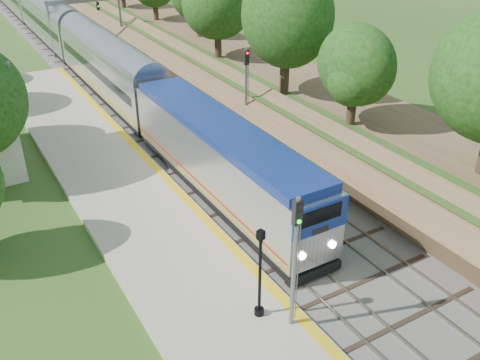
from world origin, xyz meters
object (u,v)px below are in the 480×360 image
signal_gantry (85,11)px  signal_farside (246,83)px  lamppost_far (260,279)px  signal_platform (295,250)px

signal_gantry → signal_farside: 29.02m
lamppost_far → signal_platform: signal_platform is taller
signal_gantry → signal_platform: 48.00m
signal_farside → signal_gantry: bearing=97.4°
signal_farside → lamppost_far: bearing=-119.4°
signal_platform → signal_farside: 21.00m
lamppost_far → signal_platform: size_ratio=0.70×
signal_gantry → lamppost_far: signal_gantry is taller
signal_gantry → signal_platform: (-5.37, -47.70, -0.53)m
lamppost_far → signal_platform: (0.90, -1.17, 1.92)m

